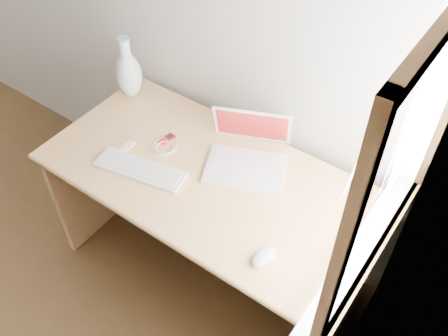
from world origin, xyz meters
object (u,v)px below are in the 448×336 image
Objects in this scene: vase at (129,73)px; external_keyboard at (140,169)px; desk at (219,195)px; laptop at (251,155)px.

external_keyboard is at bearing -43.53° from vase.
desk is 3.55× the size of laptop.
laptop is 1.24× the size of vase.
desk is at bearing -11.89° from vase.
vase is (-0.39, 0.37, 0.12)m from external_keyboard.
desk is at bearing 32.51° from external_keyboard.
desk is 3.45× the size of external_keyboard.
desk is 0.74m from vase.
external_keyboard is 1.28× the size of vase.
laptop is 0.77m from vase.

